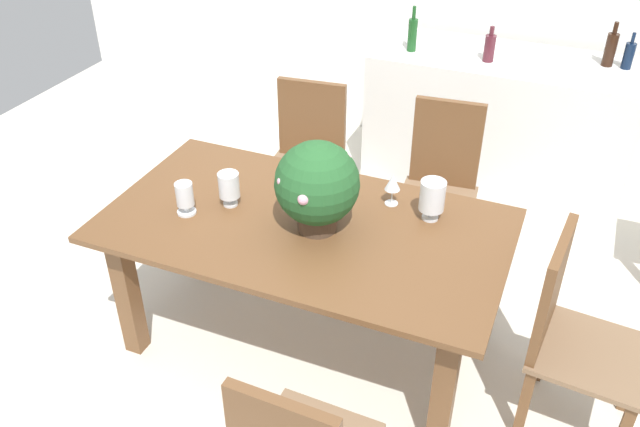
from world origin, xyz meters
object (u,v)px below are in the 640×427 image
Objects in this scene: crystal_vase_center_near at (185,196)px; wine_bottle_dark at (611,49)px; flower_centerpiece at (317,185)px; crystal_vase_left at (229,186)px; wine_bottle_green at (490,47)px; kitchen_counter at (498,121)px; chair_foot_end at (570,329)px; wine_bottle_tall at (412,34)px; wine_glass at (393,183)px; chair_far_right at (441,178)px; chair_far_left at (307,152)px; dining_table at (305,245)px; wine_bottle_amber at (629,55)px; crystal_vase_right at (432,196)px.

wine_bottle_dark reaches higher than crystal_vase_center_near.
flower_centerpiece reaches higher than crystal_vase_left.
crystal_vase_center_near is 2.30m from wine_bottle_green.
kitchen_counter is at bearing 62.99° from crystal_vase_center_near.
chair_foot_end is 4.23× the size of wine_bottle_green.
wine_bottle_tall reaches higher than kitchen_counter.
crystal_vase_left reaches higher than wine_glass.
wine_glass is (-0.09, -0.70, 0.34)m from chair_far_right.
crystal_vase_center_near is 0.71× the size of wine_bottle_green.
wine_bottle_tall is (-0.47, 0.90, 0.50)m from chair_far_right.
crystal_vase_left is at bearing -115.13° from kitchen_counter.
wine_bottle_dark is (1.71, 2.28, 0.18)m from crystal_vase_center_near.
flower_centerpiece is 0.64m from crystal_vase_center_near.
chair_far_left is 1.06m from crystal_vase_left.
dining_table is at bearing -117.25° from chair_far_right.
chair_foot_end is 2.23× the size of flower_centerpiece.
chair_far_left is 0.98× the size of chair_far_right.
chair_far_left is at bearing 84.26° from crystal_vase_center_near.
wine_bottle_dark reaches higher than chair_far_right.
chair_far_left is 2.21× the size of flower_centerpiece.
chair_far_left is 2.10m from wine_bottle_amber.
flower_centerpiece is 2.51× the size of crystal_vase_left.
wine_glass is 0.58× the size of wine_bottle_dark.
chair_foot_end is 0.98× the size of chair_far_right.
crystal_vase_right is 2.03m from wine_bottle_amber.
chair_far_right is 5.68× the size of crystal_vase_left.
flower_centerpiece reaches higher than chair_far_left.
crystal_vase_left is 2.28m from kitchen_counter.
chair_far_left reaches higher than kitchen_counter.
chair_foot_end is at bearing 0.47° from dining_table.
wine_bottle_amber reaches higher than crystal_vase_center_near.
wine_bottle_tall reaches higher than crystal_vase_right.
chair_foot_end is 1.01m from wine_glass.
dining_table is at bearing -153.80° from crystal_vase_right.
flower_centerpiece reaches higher than chair_far_right.
wine_bottle_dark is (1.59, 1.13, 0.51)m from chair_far_left.
chair_far_right is at bearing -62.42° from wine_bottle_tall.
wine_bottle_tall reaches higher than crystal_vase_left.
crystal_vase_center_near is at bearing -103.30° from wine_bottle_tall.
wine_bottle_green is (0.38, 1.94, 0.02)m from flower_centerpiece.
wine_bottle_green is at bearing 64.27° from crystal_vase_center_near.
chair_far_right is 0.79m from wine_glass.
wine_bottle_tall reaches higher than flower_centerpiece.
crystal_vase_left is 0.61× the size of wine_bottle_dark.
wine_bottle_green is (0.45, 1.93, 0.38)m from dining_table.
crystal_vase_right reaches higher than crystal_vase_center_near.
wine_bottle_green is at bearing -165.64° from wine_bottle_amber.
wine_bottle_dark reaches higher than dining_table.
wine_bottle_green reaches higher than crystal_vase_left.
wine_bottle_amber reaches higher than dining_table.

